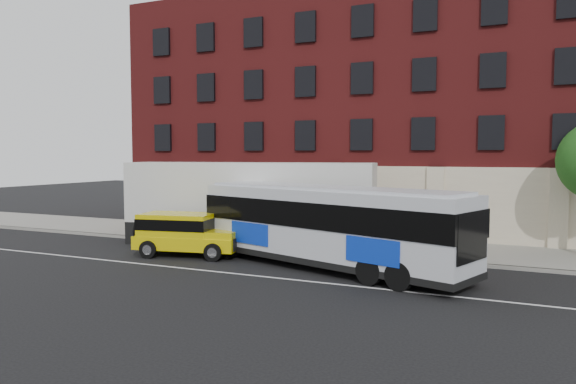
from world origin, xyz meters
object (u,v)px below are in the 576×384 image
at_px(sign_pole, 155,214).
at_px(yellow_suv, 184,231).
at_px(shipping_container, 249,205).
at_px(city_bus, 328,224).

relative_size(sign_pole, yellow_suv, 0.46).
bearing_deg(sign_pole, shipping_container, 6.58).
relative_size(city_bus, shipping_container, 0.96).
xyz_separation_m(sign_pole, yellow_suv, (4.26, -3.20, -0.29)).
distance_m(sign_pole, shipping_container, 5.75).
bearing_deg(sign_pole, city_bus, -15.49).
distance_m(city_bus, shipping_container, 7.00).
relative_size(yellow_suv, shipping_container, 0.40).
relative_size(sign_pole, shipping_container, 0.19).
height_order(sign_pole, shipping_container, shipping_container).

